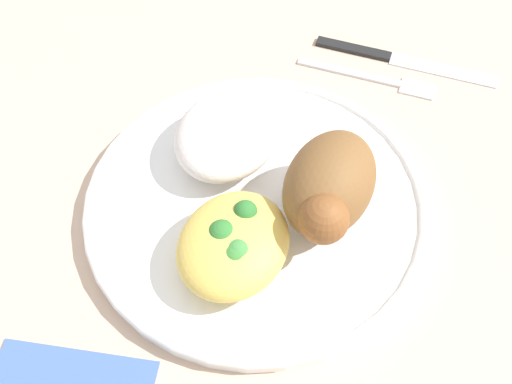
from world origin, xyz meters
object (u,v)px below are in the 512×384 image
mac_cheese_with_broccoli (233,244)px  fork (374,77)px  plate (256,204)px  knife (390,56)px  rice_pile (227,134)px  roasted_chicken (329,187)px

mac_cheese_with_broccoli → fork: bearing=172.9°
plate → knife: bearing=169.0°
rice_pile → fork: 0.18m
plate → mac_cheese_with_broccoli: bearing=8.0°
rice_pile → knife: rice_pile is taller
mac_cheese_with_broccoli → knife: 0.30m
plate → fork: (-0.20, 0.04, -0.01)m
plate → mac_cheese_with_broccoli: (0.06, 0.01, 0.03)m
roasted_chicken → knife: roasted_chicken is taller
plate → fork: plate is taller
knife → plate: bearing=-11.0°
rice_pile → knife: (-0.19, 0.09, -0.04)m
mac_cheese_with_broccoli → knife: size_ratio=0.53×
plate → mac_cheese_with_broccoli: size_ratio=2.94×
roasted_chicken → rice_pile: roasted_chicken is taller
roasted_chicken → mac_cheese_with_broccoli: bearing=-34.8°
mac_cheese_with_broccoli → fork: 0.26m
roasted_chicken → fork: size_ratio=0.79×
rice_pile → mac_cheese_with_broccoli: bearing=28.9°
roasted_chicken → fork: (-0.19, -0.02, -0.05)m
roasted_chicken → fork: bearing=-174.5°
knife → fork: bearing=-7.5°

